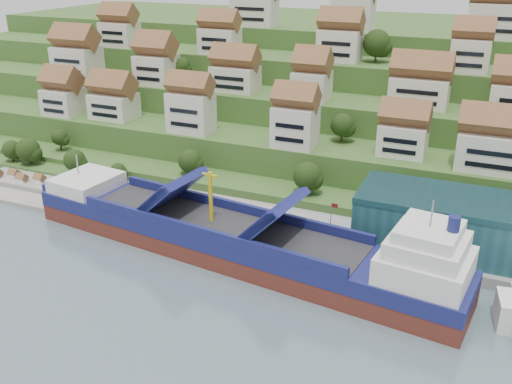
% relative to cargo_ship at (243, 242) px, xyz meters
% --- Properties ---
extents(ground, '(300.00, 300.00, 0.00)m').
position_rel_cargo_ship_xyz_m(ground, '(-4.05, -0.94, -3.59)').
color(ground, slate).
rests_on(ground, ground).
extents(quay, '(180.00, 14.00, 2.20)m').
position_rel_cargo_ship_xyz_m(quay, '(15.95, 14.06, -2.49)').
color(quay, gray).
rests_on(quay, ground).
extents(pebble_beach, '(45.00, 20.00, 1.00)m').
position_rel_cargo_ship_xyz_m(pebble_beach, '(-62.05, 11.06, -3.09)').
color(pebble_beach, gray).
rests_on(pebble_beach, ground).
extents(hillside, '(260.00, 128.00, 31.00)m').
position_rel_cargo_ship_xyz_m(hillside, '(-4.05, 102.61, 7.07)').
color(hillside, '#2D4C1E').
rests_on(hillside, ground).
extents(hillside_village, '(156.93, 63.18, 29.20)m').
position_rel_cargo_ship_xyz_m(hillside_village, '(-4.58, 59.63, 20.81)').
color(hillside_village, beige).
rests_on(hillside_village, ground).
extents(hillside_trees, '(138.70, 62.71, 30.76)m').
position_rel_cargo_ship_xyz_m(hillside_trees, '(-9.82, 45.08, 13.51)').
color(hillside_trees, '#213812').
rests_on(hillside_trees, ground).
extents(flagpole, '(1.28, 0.16, 8.00)m').
position_rel_cargo_ship_xyz_m(flagpole, '(14.07, 9.06, 3.29)').
color(flagpole, gray).
rests_on(flagpole, quay).
extents(beach_huts, '(14.40, 3.70, 2.20)m').
position_rel_cargo_ship_xyz_m(beach_huts, '(-64.05, 9.81, -1.49)').
color(beach_huts, white).
rests_on(beach_huts, pebble_beach).
extents(cargo_ship, '(87.37, 23.56, 19.27)m').
position_rel_cargo_ship_xyz_m(cargo_ship, '(0.00, 0.00, 0.00)').
color(cargo_ship, '#542219').
rests_on(cargo_ship, ground).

